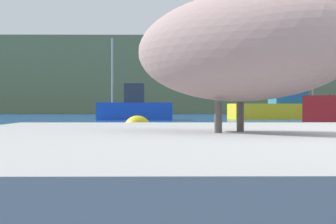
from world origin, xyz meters
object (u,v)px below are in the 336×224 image
object	(u,v)px
pelican	(243,44)
mooring_buoy	(137,130)
fishing_boat_yellow	(284,107)
fishing_boat_blue	(135,108)

from	to	relation	value
pelican	mooring_buoy	world-z (taller)	pelican
fishing_boat_yellow	fishing_boat_blue	size ratio (longest dim) A/B	1.45
fishing_boat_yellow	fishing_boat_blue	distance (m)	10.97
mooring_buoy	fishing_boat_blue	bearing A→B (deg)	92.83
pelican	fishing_boat_blue	bearing A→B (deg)	134.66
fishing_boat_blue	mooring_buoy	distance (m)	24.46
fishing_boat_yellow	pelican	bearing A→B (deg)	-111.88
pelican	fishing_boat_blue	size ratio (longest dim) A/B	0.21
fishing_boat_blue	mooring_buoy	size ratio (longest dim) A/B	7.84
pelican	mooring_buoy	distance (m)	11.85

